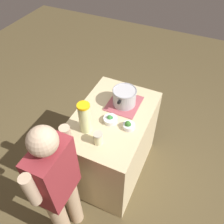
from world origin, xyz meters
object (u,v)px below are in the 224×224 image
Objects in this scene: cooking_pot at (124,97)px; broccoli_bowl_front at (110,119)px; person_cook at (59,188)px; broccoli_bowl_center at (129,125)px; mason_jar at (98,138)px; lemonade_pitcher at (85,118)px.

broccoli_bowl_front is (0.28, -0.03, -0.07)m from cooking_pot.
broccoli_bowl_front is 0.76m from person_cook.
person_cook is at bearing -7.97° from broccoli_bowl_front.
broccoli_bowl_front is 0.19m from broccoli_bowl_center.
mason_jar is 0.27m from broccoli_bowl_front.
cooking_pot reaches higher than broccoli_bowl_center.
person_cook is at bearing -7.20° from cooking_pot.
person_cook is (0.47, -0.11, -0.14)m from mason_jar.
cooking_pot is 0.20× the size of person_cook.
lemonade_pitcher is at bearing -62.46° from broccoli_bowl_center.
cooking_pot is 2.60× the size of mason_jar.
cooking_pot reaches higher than broccoli_bowl_front.
broccoli_bowl_center is (0.00, 0.19, 0.00)m from broccoli_bowl_front.
mason_jar is at bearing 166.51° from person_cook.
lemonade_pitcher reaches higher than broccoli_bowl_center.
lemonade_pitcher is at bearing -41.36° from broccoli_bowl_front.
mason_jar is at bearing -1.64° from cooking_pot.
broccoli_bowl_center is 0.80m from person_cook.
lemonade_pitcher is 0.20× the size of person_cook.
cooking_pot is 2.32× the size of broccoli_bowl_front.
cooking_pot is 1.05m from person_cook.
lemonade_pitcher is at bearing -22.00° from cooking_pot.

